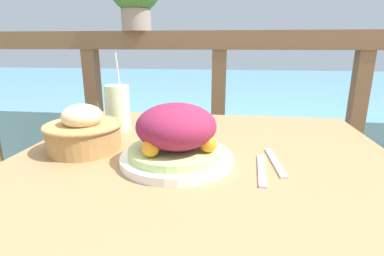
# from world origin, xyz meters

# --- Properties ---
(patio_table) EXTENTS (0.98, 0.89, 0.71)m
(patio_table) POSITION_xyz_m (0.00, 0.00, 0.61)
(patio_table) COLOR #997047
(patio_table) RESTS_ON ground_plane
(railing_fence) EXTENTS (2.80, 0.08, 1.05)m
(railing_fence) POSITION_xyz_m (-0.00, 0.79, 0.72)
(railing_fence) COLOR brown
(railing_fence) RESTS_ON ground_plane
(sea_backdrop) EXTENTS (12.00, 4.00, 0.49)m
(sea_backdrop) POSITION_xyz_m (0.00, 3.29, 0.24)
(sea_backdrop) COLOR #568EA8
(sea_backdrop) RESTS_ON ground_plane
(salad_plate) EXTENTS (0.27, 0.27, 0.15)m
(salad_plate) POSITION_xyz_m (-0.06, -0.08, 0.77)
(salad_plate) COLOR white
(salad_plate) RESTS_ON patio_table
(drink_glass) EXTENTS (0.08, 0.08, 0.25)m
(drink_glass) POSITION_xyz_m (-0.31, 0.18, 0.78)
(drink_glass) COLOR beige
(drink_glass) RESTS_ON patio_table
(bread_basket) EXTENTS (0.21, 0.21, 0.13)m
(bread_basket) POSITION_xyz_m (-0.32, -0.02, 0.76)
(bread_basket) COLOR #AD7F47
(bread_basket) RESTS_ON patio_table
(fork) EXTENTS (0.03, 0.18, 0.00)m
(fork) POSITION_xyz_m (0.14, -0.10, 0.71)
(fork) COLOR silver
(fork) RESTS_ON patio_table
(knife) EXTENTS (0.03, 0.18, 0.00)m
(knife) POSITION_xyz_m (0.18, -0.05, 0.71)
(knife) COLOR silver
(knife) RESTS_ON patio_table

